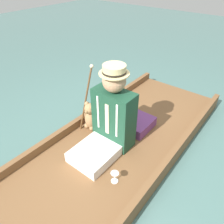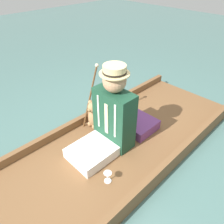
{
  "view_description": "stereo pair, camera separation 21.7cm",
  "coord_description": "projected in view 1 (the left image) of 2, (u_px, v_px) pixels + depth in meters",
  "views": [
    {
      "loc": [
        -1.04,
        1.33,
        1.77
      ],
      "look_at": [
        0.05,
        -0.06,
        0.51
      ],
      "focal_mm": 35.0,
      "sensor_mm": 36.0,
      "label": 1
    },
    {
      "loc": [
        -1.21,
        1.18,
        1.77
      ],
      "look_at": [
        0.05,
        -0.06,
        0.51
      ],
      "focal_mm": 35.0,
      "sensor_mm": 36.0,
      "label": 2
    }
  ],
  "objects": [
    {
      "name": "ground_plane",
      "position": [
        112.0,
        154.0,
        2.4
      ],
      "size": [
        16.0,
        16.0,
        0.0
      ],
      "primitive_type": "plane",
      "color": "#476B66"
    },
    {
      "name": "punt_boat",
      "position": [
        112.0,
        151.0,
        2.36
      ],
      "size": [
        1.19,
        3.36,
        0.19
      ],
      "color": "brown",
      "rests_on": "ground_plane"
    },
    {
      "name": "seat_cushion",
      "position": [
        130.0,
        120.0,
        2.64
      ],
      "size": [
        0.53,
        0.37,
        0.12
      ],
      "color": "#6B3875",
      "rests_on": "punt_boat"
    },
    {
      "name": "seated_person",
      "position": [
        110.0,
        119.0,
        2.18
      ],
      "size": [
        0.43,
        0.68,
        0.9
      ],
      "rotation": [
        0.0,
        0.0,
        -0.16
      ],
      "color": "white",
      "rests_on": "punt_boat"
    },
    {
      "name": "teddy_bear",
      "position": [
        90.0,
        117.0,
        2.52
      ],
      "size": [
        0.24,
        0.14,
        0.35
      ],
      "color": "#9E754C",
      "rests_on": "punt_boat"
    },
    {
      "name": "wine_glass",
      "position": [
        115.0,
        175.0,
        1.94
      ],
      "size": [
        0.07,
        0.07,
        0.11
      ],
      "color": "silver",
      "rests_on": "punt_boat"
    },
    {
      "name": "walking_cane",
      "position": [
        87.0,
        92.0,
        2.45
      ],
      "size": [
        0.04,
        0.28,
        0.73
      ],
      "color": "brown",
      "rests_on": "punt_boat"
    }
  ]
}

